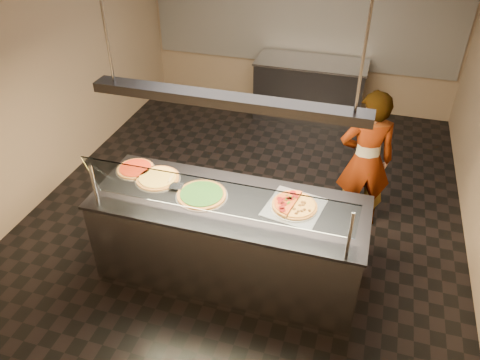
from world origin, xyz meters
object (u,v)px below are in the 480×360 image
(prep_table, at_px, (309,89))
(worker, at_px, (366,161))
(serving_counter, at_px, (229,239))
(half_pizza_pepperoni, at_px, (284,202))
(pizza_tomato, at_px, (136,168))
(half_pizza_sausage, at_px, (305,207))
(pizza_spatula, at_px, (173,181))
(pizza_cheese, at_px, (158,178))
(heat_lamp_housing, at_px, (227,100))
(sneeze_guard, at_px, (215,197))
(perforated_tray, at_px, (294,206))
(pizza_spinach, at_px, (202,194))

(prep_table, height_order, worker, worker)
(serving_counter, height_order, worker, worker)
(serving_counter, bearing_deg, half_pizza_pepperoni, 10.49)
(serving_counter, distance_m, pizza_tomato, 1.19)
(half_pizza_sausage, relative_size, pizza_spatula, 1.87)
(half_pizza_sausage, bearing_deg, pizza_cheese, 177.81)
(pizza_spatula, xyz_separation_m, prep_table, (0.75, 3.61, -0.49))
(pizza_spatula, xyz_separation_m, heat_lamp_housing, (0.60, -0.12, 0.99))
(heat_lamp_housing, bearing_deg, serving_counter, 97.13)
(pizza_cheese, distance_m, heat_lamp_housing, 1.28)
(sneeze_guard, height_order, pizza_cheese, sneeze_guard)
(sneeze_guard, xyz_separation_m, pizza_cheese, (-0.78, 0.49, -0.28))
(perforated_tray, relative_size, pizza_cheese, 1.26)
(half_pizza_pepperoni, bearing_deg, worker, 59.86)
(half_pizza_pepperoni, xyz_separation_m, heat_lamp_housing, (-0.50, -0.09, 0.99))
(pizza_spatula, distance_m, prep_table, 3.72)
(pizza_spinach, relative_size, worker, 0.30)
(serving_counter, distance_m, worker, 1.73)
(pizza_spinach, height_order, heat_lamp_housing, heat_lamp_housing)
(perforated_tray, xyz_separation_m, pizza_spinach, (-0.86, -0.08, 0.01))
(perforated_tray, relative_size, half_pizza_pepperoni, 1.31)
(prep_table, bearing_deg, worker, -67.93)
(half_pizza_pepperoni, distance_m, heat_lamp_housing, 1.11)
(prep_table, xyz_separation_m, worker, (1.01, -2.50, 0.36))
(pizza_spinach, distance_m, heat_lamp_housing, 1.04)
(half_pizza_sausage, relative_size, prep_table, 0.25)
(pizza_spinach, relative_size, prep_table, 0.29)
(sneeze_guard, bearing_deg, pizza_tomato, 151.65)
(serving_counter, bearing_deg, pizza_cheese, 169.50)
(pizza_tomato, bearing_deg, pizza_cheese, -16.87)
(serving_counter, height_order, sneeze_guard, sneeze_guard)
(perforated_tray, xyz_separation_m, pizza_spatula, (-1.20, 0.03, 0.02))
(half_pizza_sausage, height_order, pizza_tomato, half_pizza_sausage)
(pizza_tomato, bearing_deg, sneeze_guard, -28.35)
(sneeze_guard, bearing_deg, prep_table, 87.88)
(pizza_tomato, height_order, heat_lamp_housing, heat_lamp_housing)
(pizza_cheese, height_order, worker, worker)
(half_pizza_sausage, height_order, pizza_cheese, half_pizza_sausage)
(pizza_cheese, bearing_deg, heat_lamp_housing, -10.50)
(serving_counter, bearing_deg, worker, 46.70)
(perforated_tray, relative_size, pizza_spatula, 2.44)
(half_pizza_pepperoni, height_order, prep_table, half_pizza_pepperoni)
(sneeze_guard, height_order, heat_lamp_housing, heat_lamp_housing)
(pizza_spinach, bearing_deg, half_pizza_sausage, 4.41)
(serving_counter, xyz_separation_m, sneeze_guard, (0.00, -0.34, 0.76))
(perforated_tray, distance_m, pizza_spatula, 1.20)
(perforated_tray, height_order, half_pizza_sausage, half_pizza_sausage)
(pizza_cheese, bearing_deg, serving_counter, -10.50)
(heat_lamp_housing, bearing_deg, pizza_spinach, 177.15)
(perforated_tray, distance_m, half_pizza_pepperoni, 0.10)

